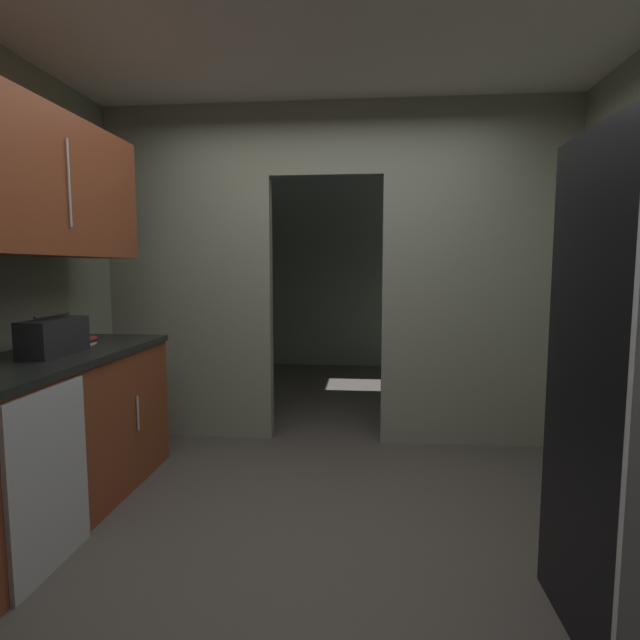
# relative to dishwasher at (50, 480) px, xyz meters

# --- Properties ---
(ground) EXTENTS (20.00, 20.00, 0.00)m
(ground) POSITION_rel_dishwasher_xyz_m (1.17, 0.31, -0.42)
(ground) COLOR #47423D
(kitchen_overhead_slab) EXTENTS (4.03, 7.18, 0.06)m
(kitchen_overhead_slab) POSITION_rel_dishwasher_xyz_m (1.17, 0.78, 2.25)
(kitchen_overhead_slab) COLOR silver
(kitchen_partition) EXTENTS (3.63, 0.12, 2.64)m
(kitchen_partition) POSITION_rel_dishwasher_xyz_m (1.18, 1.89, 0.96)
(kitchen_partition) COLOR gray
(kitchen_partition) RESTS_ON ground
(adjoining_room_shell) EXTENTS (3.63, 3.17, 2.64)m
(adjoining_room_shell) POSITION_rel_dishwasher_xyz_m (1.17, 4.03, 0.90)
(adjoining_room_shell) COLOR gray
(adjoining_room_shell) RESTS_ON ground
(lower_cabinet_run) EXTENTS (0.66, 1.77, 0.91)m
(lower_cabinet_run) POSITION_rel_dishwasher_xyz_m (-0.32, 0.49, 0.03)
(lower_cabinet_run) COLOR brown
(lower_cabinet_run) RESTS_ON ground
(dishwasher) EXTENTS (0.02, 0.56, 0.85)m
(dishwasher) POSITION_rel_dishwasher_xyz_m (0.00, 0.00, 0.00)
(dishwasher) COLOR #B7BABC
(dishwasher) RESTS_ON ground
(upper_cabinet_counterside) EXTENTS (0.36, 1.59, 0.76)m
(upper_cabinet_counterside) POSITION_rel_dishwasher_xyz_m (-0.32, 0.49, 1.41)
(upper_cabinet_counterside) COLOR brown
(boombox) EXTENTS (0.18, 0.43, 0.23)m
(boombox) POSITION_rel_dishwasher_xyz_m (-0.29, 0.52, 0.58)
(boombox) COLOR black
(boombox) RESTS_ON lower_cabinet_run
(book_stack) EXTENTS (0.13, 0.17, 0.05)m
(book_stack) POSITION_rel_dishwasher_xyz_m (-0.32, 0.86, 0.51)
(book_stack) COLOR beige
(book_stack) RESTS_ON lower_cabinet_run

